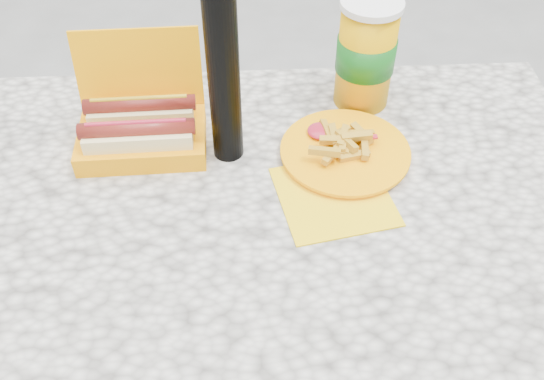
{
  "coord_description": "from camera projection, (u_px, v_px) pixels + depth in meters",
  "views": [
    {
      "loc": [
        0.03,
        -0.61,
        1.43
      ],
      "look_at": [
        0.07,
        0.02,
        0.8
      ],
      "focal_mm": 40.0,
      "sensor_mm": 36.0,
      "label": 1
    }
  ],
  "objects": [
    {
      "name": "picnic_table",
      "position": [
        232.0,
        267.0,
        0.98
      ],
      "size": [
        1.2,
        0.8,
        0.75
      ],
      "color": "beige",
      "rests_on": "ground"
    },
    {
      "name": "hotdog_box",
      "position": [
        141.0,
        127.0,
        1.01
      ],
      "size": [
        0.21,
        0.17,
        0.17
      ],
      "rotation": [
        0.0,
        0.0,
        0.03
      ],
      "color": "#FF9E00",
      "rests_on": "picnic_table"
    },
    {
      "name": "fries_plate",
      "position": [
        344.0,
        153.0,
        1.0
      ],
      "size": [
        0.24,
        0.3,
        0.04
      ],
      "rotation": [
        0.0,
        0.0,
        -0.01
      ],
      "color": "yellow",
      "rests_on": "picnic_table"
    },
    {
      "name": "soda_cup",
      "position": [
        366.0,
        54.0,
        1.05
      ],
      "size": [
        0.11,
        0.11,
        0.2
      ],
      "rotation": [
        0.0,
        0.0,
        -0.3
      ],
      "color": "#E59C00",
      "rests_on": "picnic_table"
    }
  ]
}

